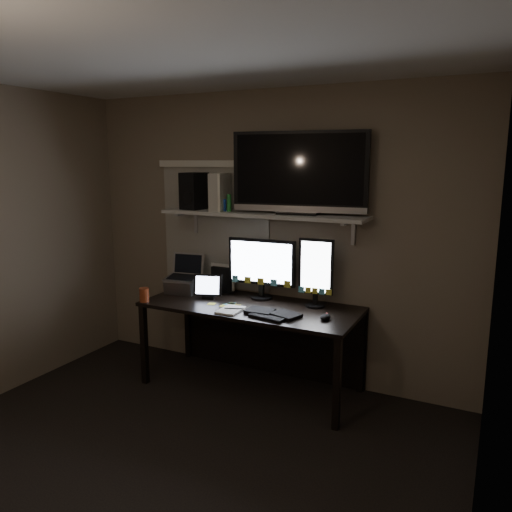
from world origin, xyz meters
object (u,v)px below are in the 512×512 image
Objects in this scene: tv at (299,173)px; speaker at (194,191)px; desk at (257,321)px; laptop at (182,274)px; game_console at (221,192)px; monitor_landscape at (262,268)px; mouse at (325,317)px; monitor_portrait at (316,273)px; tablet at (208,286)px; keyboard at (273,313)px; cup at (144,295)px.

tv reaches higher than speaker.
laptop is (-0.73, -0.05, 0.35)m from desk.
game_console is at bearing 169.79° from desk.
laptop is (-0.72, -0.15, -0.10)m from monitor_landscape.
mouse is 1.43m from laptop.
tv is (-0.17, 0.03, 0.80)m from monitor_portrait.
tv is (0.74, 0.21, 0.97)m from tablet.
monitor_portrait reaches higher than keyboard.
monitor_landscape is 0.80m from mouse.
laptop is at bearing -110.30° from speaker.
mouse is 0.34× the size of speaker.
desk is at bearing 27.23° from cup.
laptop is 0.76m from speaker.
monitor_portrait reaches higher than cup.
monitor_portrait is (0.50, 0.07, 0.46)m from desk.
keyboard is 3.95× the size of mouse.
mouse is at bearing 8.29° from cup.
mouse is (0.68, -0.22, 0.20)m from desk.
monitor_landscape is 0.51m from monitor_portrait.
cup reaches higher than desk.
game_console is at bearing 10.24° from laptop.
speaker is at bearing 174.39° from tv.
monitor_portrait is 0.52× the size of tv.
mouse is (0.18, -0.29, -0.27)m from monitor_portrait.
desk is 0.81m from laptop.
tablet is (-0.41, -0.21, -0.16)m from monitor_landscape.
monitor_landscape reaches higher than desk.
speaker is at bearing 53.32° from laptop.
desk is 0.68m from monitor_portrait.
monitor_landscape is 0.54m from keyboard.
monitor_portrait is 1.78× the size of game_console.
monitor_landscape reaches higher than keyboard.
game_console is at bearing 166.73° from mouse.
tv is at bearing 9.25° from speaker.
speaker reaches higher than desk.
game_console is 0.99× the size of speaker.
game_console is (0.35, 0.12, 0.74)m from laptop.
desk is 3.15× the size of monitor_portrait.
monitor_landscape is 1.79× the size of laptop.
mouse is at bearing 19.01° from keyboard.
tv reaches higher than tablet.
desk is at bearing 142.86° from keyboard.
monitor_landscape is at bearing 32.60° from cup.
tv is at bearing -0.43° from laptop.
tablet is at bearing 176.23° from mouse.
tv is at bearing 165.81° from monitor_portrait.
monitor_portrait is at bearing 8.33° from desk.
tv is at bearing -7.17° from game_console.
keyboard is (0.28, -0.39, -0.25)m from monitor_landscape.
desk is at bearing -176.17° from monitor_portrait.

